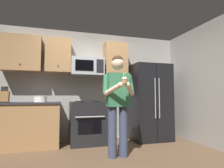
{
  "coord_description": "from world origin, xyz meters",
  "views": [
    {
      "loc": [
        -0.8,
        -2.81,
        1.03
      ],
      "look_at": [
        0.11,
        0.31,
        1.25
      ],
      "focal_mm": 30.12,
      "sensor_mm": 36.0,
      "label": 1
    }
  ],
  "objects_px": {
    "bowl_large_white": "(40,99)",
    "cupcake": "(124,80)",
    "oven_range": "(87,123)",
    "knife_block": "(5,96)",
    "microwave": "(87,67)",
    "refrigerator": "(149,102)",
    "person": "(118,99)"
  },
  "relations": [
    {
      "from": "bowl_large_white",
      "to": "person",
      "type": "relative_size",
      "value": 0.15
    },
    {
      "from": "knife_block",
      "to": "bowl_large_white",
      "type": "height_order",
      "value": "knife_block"
    },
    {
      "from": "microwave",
      "to": "knife_block",
      "type": "height_order",
      "value": "microwave"
    },
    {
      "from": "person",
      "to": "cupcake",
      "type": "bearing_deg",
      "value": -90.0
    },
    {
      "from": "refrigerator",
      "to": "person",
      "type": "distance_m",
      "value": 1.53
    },
    {
      "from": "oven_range",
      "to": "microwave",
      "type": "height_order",
      "value": "microwave"
    },
    {
      "from": "oven_range",
      "to": "refrigerator",
      "type": "xyz_separation_m",
      "value": [
        1.5,
        -0.04,
        0.44
      ]
    },
    {
      "from": "person",
      "to": "microwave",
      "type": "bearing_deg",
      "value": 107.04
    },
    {
      "from": "refrigerator",
      "to": "cupcake",
      "type": "relative_size",
      "value": 10.35
    },
    {
      "from": "microwave",
      "to": "bowl_large_white",
      "type": "relative_size",
      "value": 2.76
    },
    {
      "from": "cupcake",
      "to": "person",
      "type": "bearing_deg",
      "value": 90.0
    },
    {
      "from": "knife_block",
      "to": "cupcake",
      "type": "height_order",
      "value": "cupcake"
    },
    {
      "from": "knife_block",
      "to": "cupcake",
      "type": "distance_m",
      "value": 2.44
    },
    {
      "from": "cupcake",
      "to": "microwave",
      "type": "bearing_deg",
      "value": 103.49
    },
    {
      "from": "refrigerator",
      "to": "bowl_large_white",
      "type": "relative_size",
      "value": 6.72
    },
    {
      "from": "cupcake",
      "to": "bowl_large_white",
      "type": "bearing_deg",
      "value": 134.35
    },
    {
      "from": "knife_block",
      "to": "bowl_large_white",
      "type": "relative_size",
      "value": 1.19
    },
    {
      "from": "refrigerator",
      "to": "knife_block",
      "type": "xyz_separation_m",
      "value": [
        -3.15,
        0.01,
        0.14
      ]
    },
    {
      "from": "microwave",
      "to": "oven_range",
      "type": "bearing_deg",
      "value": -90.02
    },
    {
      "from": "oven_range",
      "to": "knife_block",
      "type": "relative_size",
      "value": 2.91
    },
    {
      "from": "person",
      "to": "cupcake",
      "type": "distance_m",
      "value": 0.44
    },
    {
      "from": "cupcake",
      "to": "oven_range",
      "type": "bearing_deg",
      "value": 104.6
    },
    {
      "from": "refrigerator",
      "to": "person",
      "type": "relative_size",
      "value": 1.02
    },
    {
      "from": "refrigerator",
      "to": "oven_range",
      "type": "bearing_deg",
      "value": 178.5
    },
    {
      "from": "microwave",
      "to": "person",
      "type": "bearing_deg",
      "value": -72.96
    },
    {
      "from": "oven_range",
      "to": "cupcake",
      "type": "bearing_deg",
      "value": -75.4
    },
    {
      "from": "microwave",
      "to": "bowl_large_white",
      "type": "height_order",
      "value": "microwave"
    },
    {
      "from": "refrigerator",
      "to": "person",
      "type": "bearing_deg",
      "value": -137.99
    },
    {
      "from": "microwave",
      "to": "knife_block",
      "type": "bearing_deg",
      "value": -174.83
    },
    {
      "from": "oven_range",
      "to": "person",
      "type": "xyz_separation_m",
      "value": [
        0.36,
        -1.06,
        0.53
      ]
    },
    {
      "from": "knife_block",
      "to": "person",
      "type": "bearing_deg",
      "value": -27.24
    },
    {
      "from": "bowl_large_white",
      "to": "cupcake",
      "type": "bearing_deg",
      "value": -45.65
    }
  ]
}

